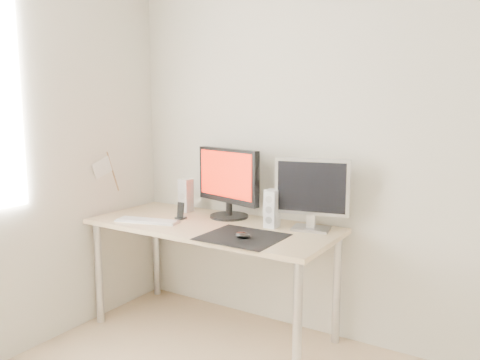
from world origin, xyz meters
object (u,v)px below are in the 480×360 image
at_px(phone_dock, 181,214).
at_px(keyboard, 147,221).
at_px(mouse, 243,235).
at_px(speaker_left, 186,195).
at_px(main_monitor, 228,180).
at_px(desk, 212,236).
at_px(speaker_right, 272,209).
at_px(second_monitor, 312,191).

bearing_deg(phone_dock, keyboard, -126.84).
bearing_deg(mouse, speaker_left, 151.01).
relative_size(mouse, phone_dock, 0.86).
bearing_deg(speaker_left, main_monitor, 0.05).
bearing_deg(mouse, desk, 150.64).
bearing_deg(main_monitor, keyboard, -135.15).
relative_size(main_monitor, phone_dock, 4.80).
distance_m(main_monitor, speaker_left, 0.38).
distance_m(desk, speaker_right, 0.44).
height_order(second_monitor, speaker_left, second_monitor).
bearing_deg(main_monitor, phone_dock, -140.93).
relative_size(desk, phone_dock, 14.19).
bearing_deg(speaker_right, desk, -161.94).
relative_size(speaker_right, keyboard, 0.54).
xyz_separation_m(mouse, desk, (-0.35, 0.20, -0.10)).
distance_m(desk, keyboard, 0.43).
bearing_deg(mouse, phone_dock, 162.01).
height_order(mouse, main_monitor, main_monitor).
relative_size(second_monitor, speaker_right, 1.91).
distance_m(desk, phone_dock, 0.28).
bearing_deg(mouse, speaker_right, 86.76).
height_order(mouse, second_monitor, second_monitor).
height_order(second_monitor, keyboard, second_monitor).
bearing_deg(desk, phone_dock, -179.53).
relative_size(speaker_right, phone_dock, 2.09).
bearing_deg(second_monitor, desk, -162.41).
distance_m(desk, speaker_left, 0.46).
height_order(speaker_left, speaker_right, same).
bearing_deg(phone_dock, desk, 0.47).
bearing_deg(keyboard, speaker_right, 21.69).
relative_size(second_monitor, speaker_left, 1.91).
height_order(desk, keyboard, keyboard).
height_order(desk, speaker_left, speaker_left).
distance_m(second_monitor, keyboard, 1.08).
bearing_deg(main_monitor, speaker_right, -11.71).
bearing_deg(keyboard, second_monitor, 20.58).
xyz_separation_m(mouse, speaker_left, (-0.71, 0.40, 0.10)).
bearing_deg(second_monitor, speaker_right, -163.18).
height_order(desk, main_monitor, main_monitor).
distance_m(mouse, keyboard, 0.74).
height_order(main_monitor, speaker_right, main_monitor).
relative_size(mouse, speaker_left, 0.41).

